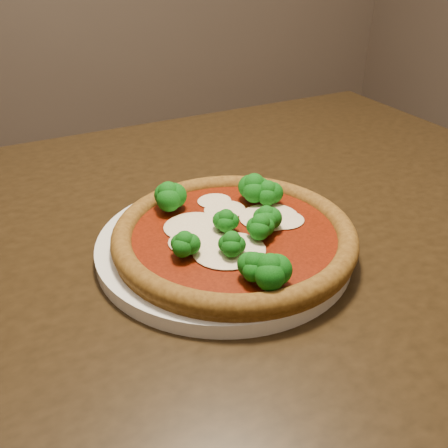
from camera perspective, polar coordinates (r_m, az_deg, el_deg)
name	(u,v)px	position (r m, az deg, el deg)	size (l,w,h in m)	color
dining_table	(223,275)	(0.76, -0.10, -5.83)	(1.25, 0.99, 0.75)	black
plate	(224,245)	(0.63, 0.00, -2.41)	(0.32, 0.32, 0.02)	silver
pizza	(235,232)	(0.61, 1.21, -0.95)	(0.30, 0.30, 0.06)	brown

